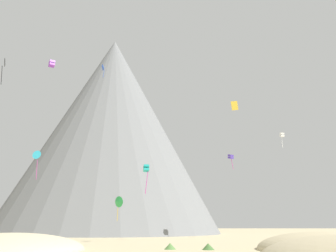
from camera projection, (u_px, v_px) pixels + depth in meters
dune_foreground_left at (323, 251)px, 36.71m from camera, size 12.63×19.23×3.68m
dune_foreground_right at (11, 250)px, 38.32m from camera, size 22.07×23.87×3.39m
bush_scatter_east at (170, 246)px, 38.79m from camera, size 1.46×1.46×0.65m
bush_mid_center at (208, 247)px, 38.16m from camera, size 1.66×1.66×0.66m
rock_massif at (110, 145)px, 107.62m from camera, size 78.54×77.64×57.68m
kite_green_low at (118, 202)px, 59.31m from camera, size 1.63×1.31×3.87m
kite_gold_mid at (235, 106)px, 60.43m from camera, size 1.25×0.49×1.62m
kite_white_mid at (282, 135)px, 70.91m from camera, size 0.86×0.89×2.98m
kite_blue_high at (103, 68)px, 84.14m from camera, size 0.86×0.95×3.14m
kite_black_mid at (4, 65)px, 54.66m from camera, size 0.67×0.94×4.04m
kite_violet_high at (52, 64)px, 74.12m from camera, size 1.50×1.52×1.25m
kite_indigo_mid at (231, 157)px, 74.00m from camera, size 1.20×1.22×3.10m
kite_teal_low at (146, 169)px, 54.43m from camera, size 0.97×1.01×4.26m
kite_cyan_mid at (37, 155)px, 73.26m from camera, size 1.82×0.74×5.81m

